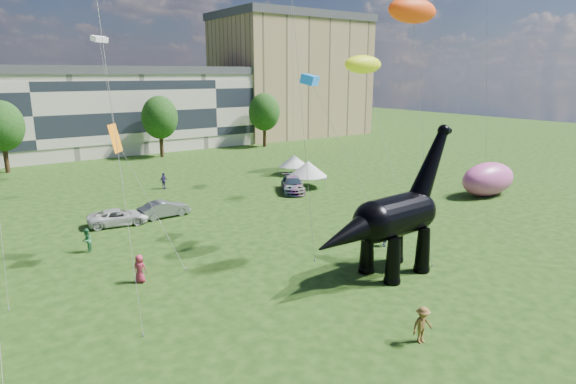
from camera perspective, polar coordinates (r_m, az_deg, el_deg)
ground at (r=26.05m, az=12.28°, el=-13.98°), size 220.00×220.00×0.00m
terrace_row at (r=78.05m, az=-28.51°, el=7.80°), size 78.00×11.00×12.00m
apartment_block at (r=98.65m, az=0.34°, el=13.29°), size 28.00×18.00×22.00m
tree_mid_left at (r=68.70m, az=-30.88°, el=7.15°), size 5.20×5.20×9.44m
tree_mid_right at (r=73.04m, az=-14.98°, el=8.92°), size 5.20×5.20×9.44m
tree_far_right at (r=81.06m, az=-2.83°, el=9.81°), size 5.20×5.20×9.44m
dinosaur_sculpture at (r=29.60m, az=12.15°, el=-3.22°), size 11.30×3.22×9.24m
car_grey at (r=42.68m, az=-14.46°, el=-1.96°), size 4.37×1.72×1.42m
car_white at (r=41.57m, az=-19.48°, el=-2.81°), size 5.06×2.97×1.32m
car_dark at (r=50.09m, az=0.56°, el=0.90°), size 4.57×5.72×1.55m
gazebo_near at (r=51.92m, az=2.38°, el=2.76°), size 5.42×5.42×2.88m
gazebo_far at (r=58.46m, az=0.69°, el=3.73°), size 4.66×4.66×2.45m
inflatable_pink at (r=52.41m, az=22.62°, el=1.42°), size 6.94×3.73×3.38m
visitors at (r=33.68m, az=-17.72°, el=-6.17°), size 50.72×36.71×1.86m
kites at (r=46.02m, az=-7.69°, el=17.75°), size 59.54×41.01×31.75m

